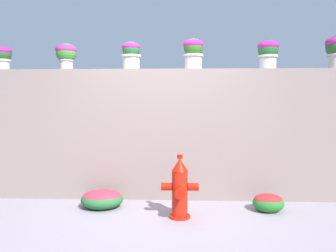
# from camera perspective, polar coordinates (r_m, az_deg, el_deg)

# --- Properties ---
(ground_plane) EXTENTS (24.00, 24.00, 0.00)m
(ground_plane) POSITION_cam_1_polar(r_m,az_deg,el_deg) (4.11, -1.71, -16.12)
(ground_plane) COLOR gray
(stone_wall) EXTENTS (5.57, 0.40, 1.88)m
(stone_wall) POSITION_cam_1_polar(r_m,az_deg,el_deg) (5.09, -0.75, -1.32)
(stone_wall) COLOR gray
(stone_wall) RESTS_ON ground
(potted_plant_0) EXTENTS (0.26, 0.26, 0.37)m
(potted_plant_0) POSITION_cam_1_polar(r_m,az_deg,el_deg) (5.78, -25.64, 10.47)
(potted_plant_0) COLOR beige
(potted_plant_0) RESTS_ON stone_wall
(potted_plant_1) EXTENTS (0.31, 0.31, 0.39)m
(potted_plant_1) POSITION_cam_1_polar(r_m,az_deg,el_deg) (5.36, -16.48, 11.39)
(potted_plant_1) COLOR beige
(potted_plant_1) RESTS_ON stone_wall
(potted_plant_2) EXTENTS (0.29, 0.29, 0.41)m
(potted_plant_2) POSITION_cam_1_polar(r_m,az_deg,el_deg) (5.14, -6.12, 11.80)
(potted_plant_2) COLOR beige
(potted_plant_2) RESTS_ON stone_wall
(potted_plant_3) EXTENTS (0.29, 0.29, 0.45)m
(potted_plant_3) POSITION_cam_1_polar(r_m,az_deg,el_deg) (5.12, 4.20, 12.21)
(potted_plant_3) COLOR beige
(potted_plant_3) RESTS_ON stone_wall
(potted_plant_4) EXTENTS (0.30, 0.30, 0.42)m
(potted_plant_4) POSITION_cam_1_polar(r_m,az_deg,el_deg) (5.22, 16.21, 11.71)
(potted_plant_4) COLOR beige
(potted_plant_4) RESTS_ON stone_wall
(fire_hydrant) EXTENTS (0.46, 0.37, 0.78)m
(fire_hydrant) POSITION_cam_1_polar(r_m,az_deg,el_deg) (4.25, 1.96, -10.44)
(fire_hydrant) COLOR red
(fire_hydrant) RESTS_ON ground
(flower_bush_left) EXTENTS (0.56, 0.51, 0.24)m
(flower_bush_left) POSITION_cam_1_polar(r_m,az_deg,el_deg) (4.80, -10.84, -11.64)
(flower_bush_left) COLOR #266232
(flower_bush_left) RESTS_ON ground
(flower_bush_right) EXTENTS (0.40, 0.36, 0.23)m
(flower_bush_right) POSITION_cam_1_polar(r_m,az_deg,el_deg) (4.75, 16.24, -11.94)
(flower_bush_right) COLOR #247226
(flower_bush_right) RESTS_ON ground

